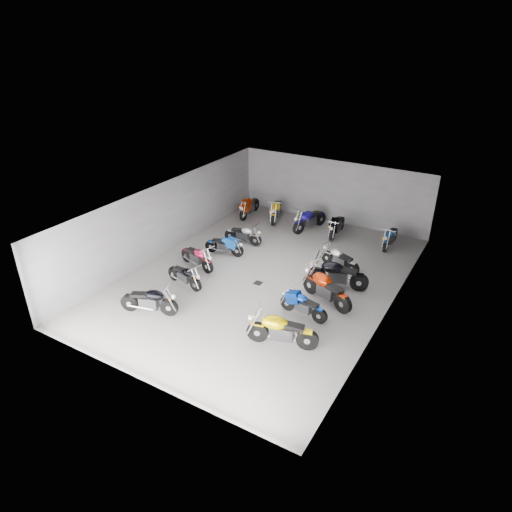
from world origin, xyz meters
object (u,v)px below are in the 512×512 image
at_px(motorcycle_left_e, 225,245).
at_px(motorcycle_right_e, 337,274).
at_px(motorcycle_right_f, 340,259).
at_px(motorcycle_left_a, 150,301).
at_px(motorcycle_back_b, 276,210).
at_px(motorcycle_right_b, 281,330).
at_px(motorcycle_back_c, 309,219).
at_px(drain_grate, 258,283).
at_px(motorcycle_left_f, 243,235).
at_px(motorcycle_right_d, 326,289).
at_px(motorcycle_back_a, 249,206).
at_px(motorcycle_left_d, 197,257).
at_px(motorcycle_right_c, 303,305).
at_px(motorcycle_left_c, 185,276).
at_px(motorcycle_back_f, 390,237).
at_px(motorcycle_back_d, 337,226).

distance_m(motorcycle_left_e, motorcycle_right_e, 5.35).
bearing_deg(motorcycle_right_f, motorcycle_left_a, 161.58).
height_order(motorcycle_right_f, motorcycle_back_b, motorcycle_back_b).
distance_m(motorcycle_right_b, motorcycle_back_c, 9.34).
bearing_deg(motorcycle_right_b, drain_grate, 25.26).
distance_m(motorcycle_left_f, motorcycle_right_b, 7.70).
relative_size(motorcycle_right_d, motorcycle_right_e, 0.97).
xyz_separation_m(motorcycle_back_a, motorcycle_back_c, (3.53, -0.07, 0.03)).
bearing_deg(motorcycle_left_f, motorcycle_left_e, -9.88).
bearing_deg(motorcycle_left_a, motorcycle_right_e, 116.47).
height_order(drain_grate, motorcycle_right_f, motorcycle_right_f).
bearing_deg(drain_grate, motorcycle_left_d, -176.81).
height_order(motorcycle_left_f, motorcycle_back_b, motorcycle_back_b).
bearing_deg(motorcycle_back_a, motorcycle_left_e, 101.28).
distance_m(motorcycle_left_a, motorcycle_right_d, 6.37).
bearing_deg(motorcycle_right_c, motorcycle_right_e, -0.17).
bearing_deg(motorcycle_left_f, motorcycle_left_c, -4.28).
height_order(motorcycle_right_c, motorcycle_back_c, motorcycle_back_c).
height_order(motorcycle_left_f, motorcycle_right_e, motorcycle_right_e).
distance_m(motorcycle_right_e, motorcycle_back_c, 5.57).
relative_size(motorcycle_right_e, motorcycle_back_b, 1.05).
distance_m(motorcycle_right_f, motorcycle_back_f, 3.43).
height_order(motorcycle_left_d, motorcycle_right_b, motorcycle_right_b).
xyz_separation_m(drain_grate, motorcycle_left_e, (-2.56, 1.43, 0.44)).
bearing_deg(motorcycle_right_f, motorcycle_right_c, -160.92).
xyz_separation_m(motorcycle_left_e, motorcycle_back_b, (0.07, 4.69, 0.11)).
bearing_deg(motorcycle_back_b, motorcycle_left_e, 70.43).
bearing_deg(motorcycle_back_f, motorcycle_right_f, 69.24).
height_order(motorcycle_left_f, motorcycle_back_d, motorcycle_back_d).
distance_m(motorcycle_right_e, motorcycle_right_f, 1.53).
xyz_separation_m(motorcycle_right_e, motorcycle_back_c, (-3.25, 4.52, -0.01)).
distance_m(motorcycle_right_d, motorcycle_back_f, 5.93).
bearing_deg(motorcycle_left_f, motorcycle_right_c, 45.96).
distance_m(motorcycle_left_c, motorcycle_back_c, 7.69).
bearing_deg(motorcycle_right_b, motorcycle_back_d, -5.36).
bearing_deg(motorcycle_back_d, motorcycle_right_c, 97.56).
bearing_deg(motorcycle_left_e, motorcycle_back_a, -171.03).
distance_m(motorcycle_right_c, motorcycle_back_d, 7.22).
relative_size(motorcycle_right_e, motorcycle_back_d, 1.10).
bearing_deg(motorcycle_right_f, motorcycle_back_f, -3.99).
xyz_separation_m(motorcycle_right_d, motorcycle_back_f, (0.72, 5.88, -0.10)).
bearing_deg(drain_grate, motorcycle_left_a, -120.97).
bearing_deg(motorcycle_left_e, motorcycle_back_d, 132.81).
bearing_deg(motorcycle_right_d, motorcycle_back_c, 52.22).
bearing_deg(motorcycle_right_e, motorcycle_back_f, -22.17).
xyz_separation_m(motorcycle_right_f, motorcycle_back_f, (1.21, 3.21, 0.02)).
height_order(motorcycle_left_a, motorcycle_left_d, motorcycle_left_a).
bearing_deg(motorcycle_back_b, motorcycle_right_d, 112.66).
distance_m(motorcycle_left_c, motorcycle_left_f, 4.44).
xyz_separation_m(motorcycle_right_e, motorcycle_back_b, (-5.28, 4.82, -0.02)).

